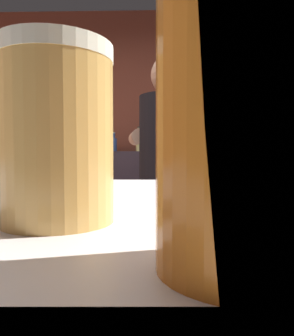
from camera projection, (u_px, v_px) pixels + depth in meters
wall_back at (143, 135)px, 3.54m from camera, size 5.20×0.10×2.70m
prep_counter at (186, 256)px, 2.14m from camera, size 2.10×0.60×0.89m
back_shelf at (147, 207)px, 3.30m from camera, size 0.85×0.36×1.16m
bartender at (172, 188)px, 1.66m from camera, size 0.46×0.53×1.66m
knife_block at (257, 175)px, 2.14m from camera, size 0.10×0.08×0.29m
mixing_bowl at (124, 186)px, 2.15m from camera, size 0.22×0.22×0.06m
chefs_knife at (211, 192)px, 2.06m from camera, size 0.24×0.08×0.01m
pint_glass_near at (242, 100)px, 0.13m from camera, size 0.07×0.07×0.14m
pint_glass_far at (57, 135)px, 0.22m from camera, size 0.08×0.08×0.12m
bottle_hot_sauce at (147, 145)px, 3.23m from camera, size 0.06×0.06×0.18m
bottle_olive_oil at (166, 145)px, 3.26m from camera, size 0.06×0.06×0.18m
bottle_soy at (139, 142)px, 3.21m from camera, size 0.06×0.06×0.25m
bottle_vinegar at (114, 144)px, 3.33m from camera, size 0.06×0.06×0.20m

